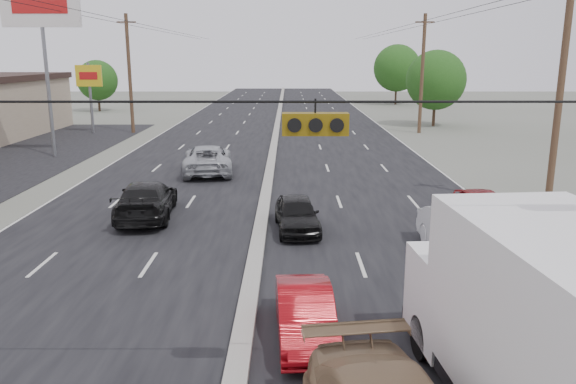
# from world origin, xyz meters

# --- Properties ---
(road_surface) EXTENTS (20.00, 160.00, 0.02)m
(road_surface) POSITION_xyz_m (0.00, 30.00, 0.00)
(road_surface) COLOR black
(road_surface) RESTS_ON ground
(center_median) EXTENTS (0.50, 160.00, 0.20)m
(center_median) POSITION_xyz_m (0.00, 30.00, 0.10)
(center_median) COLOR gray
(center_median) RESTS_ON ground
(utility_pole_left_c) EXTENTS (1.60, 0.30, 10.00)m
(utility_pole_left_c) POSITION_xyz_m (-12.50, 40.00, 5.11)
(utility_pole_left_c) COLOR #422D1E
(utility_pole_left_c) RESTS_ON ground
(utility_pole_right_b) EXTENTS (1.60, 0.30, 10.00)m
(utility_pole_right_b) POSITION_xyz_m (12.50, 15.00, 5.11)
(utility_pole_right_b) COLOR #422D1E
(utility_pole_right_b) RESTS_ON ground
(utility_pole_right_c) EXTENTS (1.60, 0.30, 10.00)m
(utility_pole_right_c) POSITION_xyz_m (12.50, 40.00, 5.11)
(utility_pole_right_c) COLOR #422D1E
(utility_pole_right_c) RESTS_ON ground
(traffic_signals) EXTENTS (25.00, 0.30, 0.54)m
(traffic_signals) POSITION_xyz_m (1.40, 0.00, 5.49)
(traffic_signals) COLOR black
(traffic_signals) RESTS_ON ground
(pole_sign_billboard) EXTENTS (5.00, 0.25, 11.00)m
(pole_sign_billboard) POSITION_xyz_m (-14.50, 28.00, 8.87)
(pole_sign_billboard) COLOR slate
(pole_sign_billboard) RESTS_ON ground
(pole_sign_far) EXTENTS (2.20, 0.25, 6.00)m
(pole_sign_far) POSITION_xyz_m (-16.00, 40.00, 4.41)
(pole_sign_far) COLOR slate
(pole_sign_far) RESTS_ON ground
(tree_left_far) EXTENTS (4.80, 4.80, 6.12)m
(tree_left_far) POSITION_xyz_m (-22.00, 60.00, 3.72)
(tree_left_far) COLOR #382619
(tree_left_far) RESTS_ON ground
(tree_right_mid) EXTENTS (5.60, 5.60, 7.14)m
(tree_right_mid) POSITION_xyz_m (15.00, 45.00, 4.34)
(tree_right_mid) COLOR #382619
(tree_right_mid) RESTS_ON ground
(tree_right_far) EXTENTS (6.40, 6.40, 8.16)m
(tree_right_far) POSITION_xyz_m (16.00, 70.00, 4.96)
(tree_right_far) COLOR #382619
(tree_right_far) RESTS_ON ground
(box_truck) EXTENTS (3.29, 7.84, 3.88)m
(box_truck) POSITION_xyz_m (5.41, -0.25, 1.99)
(box_truck) COLOR black
(box_truck) RESTS_ON ground
(red_sedan) EXTENTS (1.50, 3.78, 1.22)m
(red_sedan) POSITION_xyz_m (1.47, 3.20, 0.61)
(red_sedan) COLOR maroon
(red_sedan) RESTS_ON ground
(queue_car_a) EXTENTS (1.89, 3.99, 1.32)m
(queue_car_a) POSITION_xyz_m (1.40, 11.64, 0.66)
(queue_car_a) COLOR black
(queue_car_a) RESTS_ON ground
(queue_car_b) EXTENTS (1.85, 4.68, 1.52)m
(queue_car_b) POSITION_xyz_m (6.70, 8.72, 0.76)
(queue_car_b) COLOR white
(queue_car_b) RESTS_ON ground
(queue_car_e) EXTENTS (2.05, 4.61, 1.54)m
(queue_car_e) POSITION_xyz_m (8.48, 11.60, 0.77)
(queue_car_e) COLOR maroon
(queue_car_e) RESTS_ON ground
(oncoming_near) EXTENTS (2.61, 5.41, 1.52)m
(oncoming_near) POSITION_xyz_m (-4.77, 13.44, 0.76)
(oncoming_near) COLOR black
(oncoming_near) RESTS_ON ground
(oncoming_far) EXTENTS (3.33, 6.02, 1.59)m
(oncoming_far) POSITION_xyz_m (-3.52, 22.58, 0.80)
(oncoming_far) COLOR #A6A9AD
(oncoming_far) RESTS_ON ground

